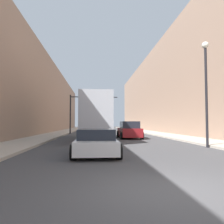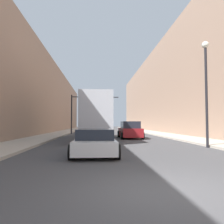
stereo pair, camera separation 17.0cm
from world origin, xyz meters
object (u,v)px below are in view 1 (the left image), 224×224
sedan_car (96,142)px  suv_car (129,130)px  street_lamp (206,79)px  semi_truck (96,117)px  traffic_signal_gantry (83,106)px

sedan_car → suv_car: suv_car is taller
sedan_car → suv_car: 11.75m
sedan_car → street_lamp: bearing=20.3°
semi_truck → suv_car: bearing=17.9°
traffic_signal_gantry → semi_truck: bearing=-80.5°
sedan_car → suv_car: (3.41, 11.24, 0.20)m
suv_car → sedan_car: bearing=-106.9°
sedan_car → street_lamp: size_ratio=0.63×
sedan_car → semi_truck: bearing=89.9°
suv_car → street_lamp: size_ratio=0.67×
semi_truck → sedan_car: semi_truck is taller
semi_truck → suv_car: semi_truck is taller
street_lamp → suv_car: bearing=112.4°
semi_truck → sedan_car: (-0.01, -10.14, -1.53)m
sedan_car → traffic_signal_gantry: size_ratio=0.61×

